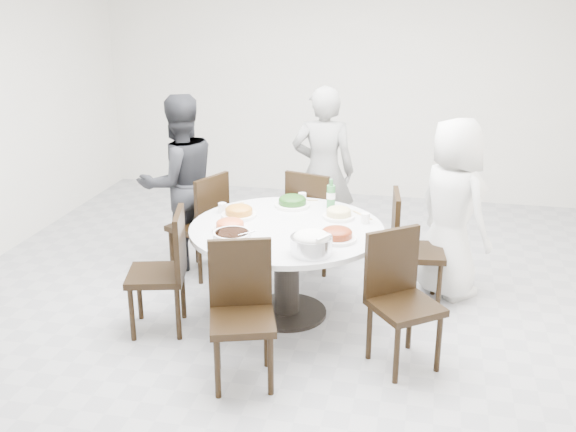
% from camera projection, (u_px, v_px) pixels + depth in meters
% --- Properties ---
extents(floor, '(6.00, 6.00, 0.01)m').
position_uv_depth(floor, '(295.00, 298.00, 5.70)').
color(floor, '#A1A2A6').
rests_on(floor, ground).
extents(wall_back, '(6.00, 0.01, 2.80)m').
position_uv_depth(wall_back, '(347.00, 81.00, 8.00)').
color(wall_back, silver).
rests_on(wall_back, ground).
extents(wall_front, '(6.00, 0.01, 2.80)m').
position_uv_depth(wall_front, '(131.00, 313.00, 2.47)').
color(wall_front, silver).
rests_on(wall_front, ground).
extents(dining_table, '(1.50, 1.50, 0.75)m').
position_uv_depth(dining_table, '(287.00, 271.00, 5.31)').
color(dining_table, silver).
rests_on(dining_table, floor).
extents(chair_ne, '(0.47, 0.47, 0.95)m').
position_uv_depth(chair_ne, '(418.00, 249.00, 5.47)').
color(chair_ne, black).
rests_on(chair_ne, floor).
extents(chair_n, '(0.52, 0.52, 0.95)m').
position_uv_depth(chair_n, '(316.00, 219.00, 6.17)').
color(chair_n, black).
rests_on(chair_n, floor).
extents(chair_nw, '(0.55, 0.55, 0.95)m').
position_uv_depth(chair_nw, '(197.00, 224.00, 6.04)').
color(chair_nw, black).
rests_on(chair_nw, floor).
extents(chair_sw, '(0.51, 0.51, 0.95)m').
position_uv_depth(chair_sw, '(156.00, 272.00, 5.05)').
color(chair_sw, black).
rests_on(chair_sw, floor).
extents(chair_s, '(0.53, 0.53, 0.95)m').
position_uv_depth(chair_s, '(242.00, 318.00, 4.37)').
color(chair_s, black).
rests_on(chair_s, floor).
extents(chair_se, '(0.59, 0.59, 0.95)m').
position_uv_depth(chair_se, '(406.00, 303.00, 4.56)').
color(chair_se, black).
rests_on(chair_se, floor).
extents(diner_right, '(0.86, 0.88, 1.52)m').
position_uv_depth(diner_right, '(452.00, 209.00, 5.55)').
color(diner_right, silver).
rests_on(diner_right, floor).
extents(diner_middle, '(0.63, 0.44, 1.64)m').
position_uv_depth(diner_middle, '(323.00, 172.00, 6.40)').
color(diner_middle, black).
rests_on(diner_middle, floor).
extents(diner_left, '(0.98, 0.98, 1.61)m').
position_uv_depth(diner_left, '(180.00, 183.00, 6.11)').
color(diner_left, black).
rests_on(diner_left, floor).
extents(dish_greens, '(0.30, 0.30, 0.08)m').
position_uv_depth(dish_greens, '(292.00, 202.00, 5.63)').
color(dish_greens, white).
rests_on(dish_greens, dining_table).
extents(dish_pale, '(0.25, 0.25, 0.07)m').
position_uv_depth(dish_pale, '(339.00, 214.00, 5.36)').
color(dish_pale, white).
rests_on(dish_pale, dining_table).
extents(dish_orange, '(0.28, 0.28, 0.08)m').
position_uv_depth(dish_orange, '(239.00, 212.00, 5.39)').
color(dish_orange, white).
rests_on(dish_orange, dining_table).
extents(dish_redbrown, '(0.29, 0.29, 0.07)m').
position_uv_depth(dish_redbrown, '(337.00, 235.00, 4.91)').
color(dish_redbrown, white).
rests_on(dish_redbrown, dining_table).
extents(dish_tofu, '(0.27, 0.27, 0.07)m').
position_uv_depth(dish_tofu, '(230.00, 227.00, 5.08)').
color(dish_tofu, white).
rests_on(dish_tofu, dining_table).
extents(rice_bowl, '(0.29, 0.29, 0.13)m').
position_uv_depth(rice_bowl, '(311.00, 245.00, 4.66)').
color(rice_bowl, silver).
rests_on(rice_bowl, dining_table).
extents(soup_bowl, '(0.28, 0.28, 0.08)m').
position_uv_depth(soup_bowl, '(232.00, 238.00, 4.85)').
color(soup_bowl, white).
rests_on(soup_bowl, dining_table).
extents(beverage_bottle, '(0.07, 0.07, 0.25)m').
position_uv_depth(beverage_bottle, '(331.00, 194.00, 5.57)').
color(beverage_bottle, '#2C6F36').
rests_on(beverage_bottle, dining_table).
extents(tea_cups, '(0.07, 0.07, 0.08)m').
position_uv_depth(tea_cups, '(302.00, 197.00, 5.75)').
color(tea_cups, white).
rests_on(tea_cups, dining_table).
extents(chopsticks, '(0.24, 0.04, 0.01)m').
position_uv_depth(chopsticks, '(299.00, 201.00, 5.76)').
color(chopsticks, tan).
rests_on(chopsticks, dining_table).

